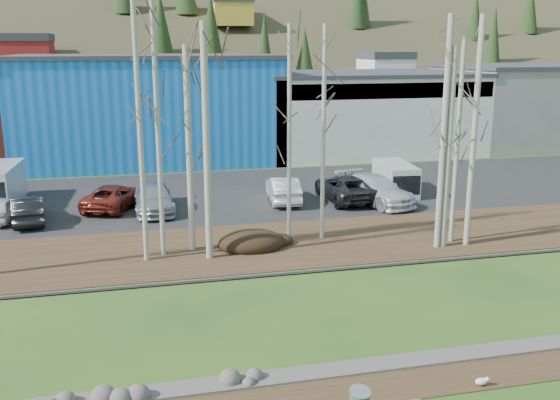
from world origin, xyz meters
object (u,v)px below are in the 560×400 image
object	(u,v)px
car_1	(28,209)
car_5	(345,188)
seagull	(482,381)
car_0	(1,209)
car_4	(283,189)
car_6	(375,190)
car_3	(153,198)
van_white	(396,179)
car_2	(114,196)

from	to	relation	value
car_1	car_5	bearing A→B (deg)	173.96
seagull	car_0	world-z (taller)	car_0
car_4	car_5	xyz separation A→B (m)	(3.64, -0.47, 0.01)
car_5	car_6	distance (m)	1.82
car_0	car_1	size ratio (longest dim) A/B	0.87
car_5	car_0	bearing A→B (deg)	-0.79
car_0	car_3	distance (m)	7.79
seagull	car_1	world-z (taller)	car_1
seagull	car_4	distance (m)	20.78
car_1	car_4	world-z (taller)	car_4
car_6	van_white	world-z (taller)	van_white
seagull	car_3	xyz separation A→B (m)	(-7.90, 20.39, 0.71)
car_3	car_5	size ratio (longest dim) A/B	0.94
seagull	car_4	size ratio (longest dim) A/B	0.09
car_2	car_5	xyz separation A→B (m)	(13.20, -1.25, 0.08)
car_0	car_4	distance (m)	15.22
car_3	car_5	xyz separation A→B (m)	(11.06, -0.10, 0.01)
van_white	car_1	bearing A→B (deg)	-170.08
car_6	van_white	bearing A→B (deg)	24.63
car_0	car_3	xyz separation A→B (m)	(7.79, 0.11, 0.10)
car_0	car_4	bearing A→B (deg)	-173.81
car_0	car_4	world-z (taller)	car_4
car_2	car_3	world-z (taller)	car_3
car_6	car_5	bearing A→B (deg)	124.31
car_1	car_6	distance (m)	18.87
car_3	car_2	bearing A→B (deg)	150.55
car_3	van_white	size ratio (longest dim) A/B	1.16
seagull	car_0	distance (m)	25.65
car_0	car_3	bearing A→B (deg)	-174.81
car_0	car_2	world-z (taller)	car_2
car_1	car_4	distance (m)	13.85
car_0	car_3	world-z (taller)	car_3
seagull	car_5	distance (m)	20.55
car_1	car_4	bearing A→B (deg)	176.48
car_3	van_white	xyz separation A→B (m)	(14.67, 0.75, 0.19)
car_1	car_2	bearing A→B (deg)	-163.84
seagull	van_white	world-z (taller)	van_white
car_2	van_white	bearing A→B (deg)	-160.02
car_0	car_1	bearing A→B (deg)	159.09
seagull	car_2	world-z (taller)	car_2
seagull	van_white	distance (m)	22.22
car_0	car_2	distance (m)	5.79
car_3	car_4	xyz separation A→B (m)	(7.42, 0.37, 0.01)
car_1	car_6	size ratio (longest dim) A/B	0.77
seagull	car_5	world-z (taller)	car_5
car_1	car_3	bearing A→B (deg)	178.69
seagull	car_6	bearing A→B (deg)	100.08
car_1	car_2	xyz separation A→B (m)	(4.24, 1.92, -0.02)
car_3	car_5	bearing A→B (deg)	-1.76
seagull	car_3	world-z (taller)	car_3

